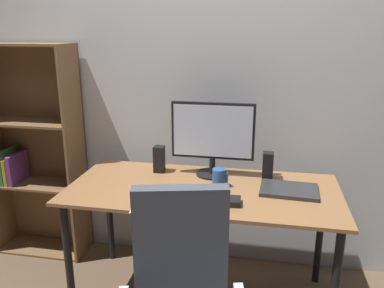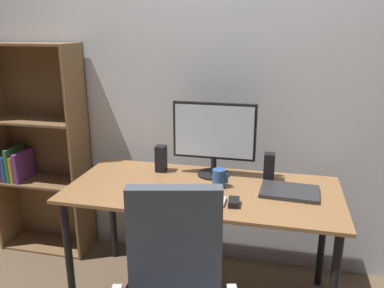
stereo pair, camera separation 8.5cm
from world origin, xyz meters
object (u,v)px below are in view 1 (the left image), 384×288
Objects in this scene: monitor at (213,135)px; coffee_mug at (219,178)px; desk at (203,201)px; mouse at (235,201)px; laptop at (289,190)px; speaker_left at (159,159)px; speaker_right at (268,166)px; keyboard at (200,200)px; bookshelf at (33,154)px.

monitor is 4.71× the size of coffee_mug.
mouse is at bearing -42.04° from desk.
mouse reaches higher than laptop.
speaker_left reaches higher than mouse.
monitor is 3.01× the size of speaker_left.
speaker_right is at bearing 0.00° from speaker_left.
laptop is (0.48, 0.22, 0.00)m from keyboard.
coffee_mug is 0.34× the size of laptop.
mouse is at bearing -37.07° from speaker_left.
bookshelf is (-1.33, 0.14, -0.25)m from monitor.
mouse is 0.66m from speaker_left.
mouse is at bearing -19.66° from bookshelf.
laptop is at bearing -21.23° from monitor.
coffee_mug is 0.64× the size of speaker_left.
desk is 5.39× the size of keyboard.
keyboard is (-0.01, -0.40, -0.25)m from monitor.
laptop is at bearing 23.61° from keyboard.
mouse is 0.56× the size of speaker_right.
coffee_mug is (-0.12, 0.22, 0.04)m from mouse.
speaker_right is at bearing 46.98° from keyboard.
coffee_mug is 0.33m from speaker_right.
monitor is at bearing 178.68° from speaker_right.
laptop is at bearing 33.41° from mouse.
laptop is 0.83m from speaker_left.
monitor is at bearing 109.81° from coffee_mug.
speaker_right is at bearing 128.94° from laptop.
bookshelf is (-1.51, 0.54, -0.01)m from mouse.
speaker_left reaches higher than desk.
monitor reaches higher than coffee_mug.
coffee_mug is at bearing -23.16° from speaker_left.
desk is 1.36m from bookshelf.
laptop is 1.88× the size of speaker_left.
monitor reaches higher than desk.
monitor is 1.76× the size of keyboard.
laptop is (0.28, 0.22, -0.01)m from mouse.
coffee_mug reaches higher than desk.
keyboard is 0.52m from laptop.
speaker_left is (-0.32, 0.21, 0.17)m from desk.
monitor is 1.36m from bookshelf.
coffee_mug is (0.09, 0.04, 0.14)m from desk.
bookshelf is at bearing 155.80° from mouse.
coffee_mug is (0.07, -0.18, -0.21)m from monitor.
monitor is (0.02, 0.22, 0.35)m from desk.
desk is 3.06× the size of monitor.
keyboard is 1.71× the size of speaker_left.
keyboard is at bearing -152.00° from laptop.
desk is 0.20m from keyboard.
laptop is 1.82m from bookshelf.
speaker_right is (0.68, 0.00, 0.00)m from speaker_left.
keyboard is 0.91× the size of laptop.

